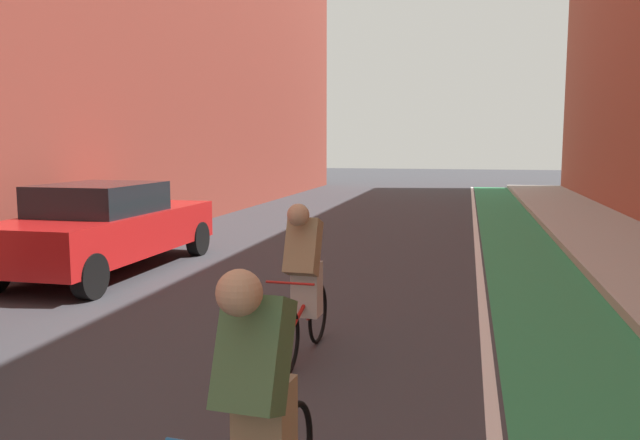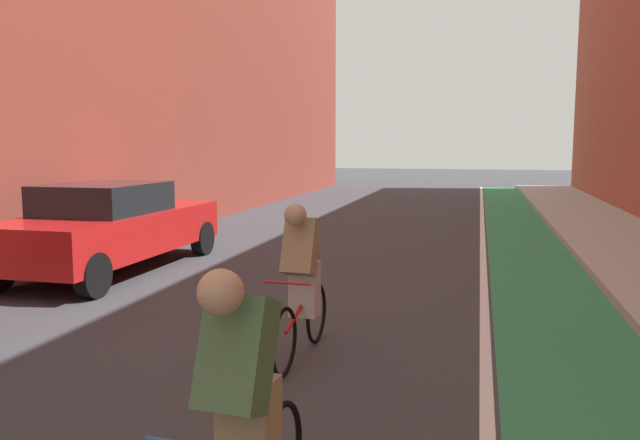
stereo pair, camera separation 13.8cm
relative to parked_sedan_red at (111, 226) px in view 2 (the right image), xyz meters
name	(u,v)px [view 2 (the right image)]	position (x,y,z in m)	size (l,w,h in m)	color
ground_plane	(313,275)	(3.44, 0.55, -0.79)	(90.78, 90.78, 0.00)	#38383D
bike_lane_paint	(534,263)	(7.12, 2.55, -0.79)	(1.60, 41.26, 0.00)	#2D8451
lane_divider_stripe	(483,261)	(6.22, 2.55, -0.79)	(0.12, 41.26, 0.00)	white
parked_sedan_red	(111,226)	(0.00, 0.00, 0.00)	(1.86, 4.74, 1.53)	red
cyclist_mid	(241,412)	(4.98, -6.62, 0.06)	(0.48, 1.73, 1.62)	black
cyclist_trailing	(302,277)	(4.39, -3.44, 0.06)	(0.48, 1.72, 1.61)	black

